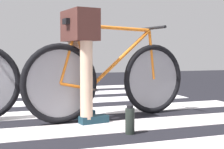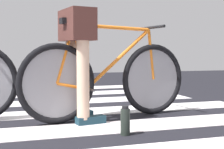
{
  "view_description": "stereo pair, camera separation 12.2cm",
  "coord_description": "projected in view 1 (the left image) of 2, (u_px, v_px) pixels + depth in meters",
  "views": [
    {
      "loc": [
        -0.01,
        -2.73,
        0.65
      ],
      "look_at": [
        1.18,
        0.73,
        0.4
      ],
      "focal_mm": 51.76,
      "sensor_mm": 36.0,
      "label": 1
    },
    {
      "loc": [
        0.11,
        -2.73,
        0.65
      ],
      "look_at": [
        1.18,
        0.73,
        0.4
      ],
      "focal_mm": 51.76,
      "sensor_mm": 36.0,
      "label": 2
    }
  ],
  "objects": [
    {
      "name": "ground",
      "position": [
        4.0,
        132.0,
        2.62
      ],
      "size": [
        18.0,
        14.0,
        0.02
      ],
      "color": "black"
    },
    {
      "name": "crosswalk_markings",
      "position": [
        2.0,
        125.0,
        2.82
      ],
      "size": [
        5.47,
        5.76,
        0.0
      ],
      "color": "silver",
      "rests_on": "ground"
    },
    {
      "name": "water_bottle",
      "position": [
        130.0,
        120.0,
        2.5
      ],
      "size": [
        0.07,
        0.07,
        0.23
      ],
      "color": "#232A25",
      "rests_on": "ground"
    },
    {
      "name": "bicycle_1_of_2",
      "position": [
        110.0,
        78.0,
        3.1
      ],
      "size": [
        1.72,
        0.55,
        0.93
      ],
      "rotation": [
        0.0,
        0.0,
        0.18
      ],
      "color": "black",
      "rests_on": "ground"
    },
    {
      "name": "cyclist_1_of_2",
      "position": [
        80.0,
        50.0,
        2.93
      ],
      "size": [
        0.37,
        0.44,
        1.01
      ],
      "rotation": [
        0.0,
        0.0,
        0.18
      ],
      "color": "beige",
      "rests_on": "ground"
    }
  ]
}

